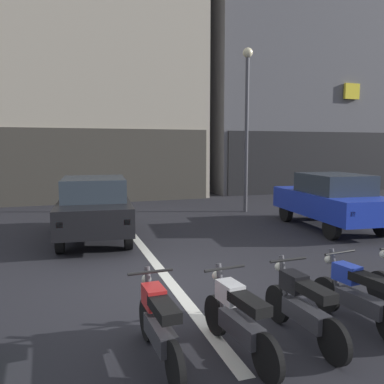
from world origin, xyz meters
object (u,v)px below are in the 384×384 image
at_px(street_lamp, 247,112).
at_px(motorcycle_white_row_left_mid, 238,318).
at_px(motorcycle_red_row_leftmost, 158,323).
at_px(car_black_crossing_near, 94,206).
at_px(motorcycle_blue_row_right_mid, 357,294).
at_px(car_blue_parked_kerbside, 331,199).
at_px(motorcycle_black_row_centre, 302,305).

height_order(street_lamp, motorcycle_white_row_left_mid, street_lamp).
distance_m(street_lamp, motorcycle_red_row_leftmost, 11.12).
bearing_deg(motorcycle_white_row_left_mid, car_black_crossing_near, 99.86).
height_order(car_black_crossing_near, motorcycle_white_row_left_mid, car_black_crossing_near).
height_order(car_black_crossing_near, motorcycle_blue_row_right_mid, car_black_crossing_near).
relative_size(street_lamp, motorcycle_red_row_leftmost, 3.57).
relative_size(car_blue_parked_kerbside, motorcycle_black_row_centre, 2.53).
bearing_deg(motorcycle_blue_row_right_mid, motorcycle_black_row_centre, -174.71).
bearing_deg(motorcycle_blue_row_right_mid, motorcycle_white_row_left_mid, -175.03).
bearing_deg(motorcycle_red_row_leftmost, motorcycle_blue_row_right_mid, 0.26).
xyz_separation_m(motorcycle_red_row_leftmost, motorcycle_blue_row_right_mid, (2.75, 0.01, 0.00)).
xyz_separation_m(street_lamp, motorcycle_white_row_left_mid, (-4.58, -9.25, -3.24)).
distance_m(car_black_crossing_near, car_blue_parked_kerbside, 6.84).
relative_size(street_lamp, motorcycle_blue_row_right_mid, 3.59).
bearing_deg(motorcycle_blue_row_right_mid, street_lamp, 73.17).
relative_size(car_blue_parked_kerbside, motorcycle_white_row_left_mid, 2.54).
distance_m(motorcycle_red_row_leftmost, motorcycle_black_row_centre, 1.83).
height_order(car_blue_parked_kerbside, street_lamp, street_lamp).
relative_size(car_black_crossing_near, motorcycle_white_row_left_mid, 2.54).
xyz_separation_m(car_black_crossing_near, motorcycle_red_row_leftmost, (0.21, -6.36, -0.43)).
height_order(car_black_crossing_near, car_blue_parked_kerbside, same).
bearing_deg(car_blue_parked_kerbside, motorcycle_black_row_centre, -130.16).
relative_size(motorcycle_black_row_centre, motorcycle_blue_row_right_mid, 1.00).
distance_m(street_lamp, motorcycle_blue_row_right_mid, 10.04).
bearing_deg(car_black_crossing_near, motorcycle_red_row_leftmost, -88.07).
height_order(car_black_crossing_near, street_lamp, street_lamp).
xyz_separation_m(car_black_crossing_near, motorcycle_blue_row_right_mid, (2.96, -6.34, -0.43)).
bearing_deg(street_lamp, motorcycle_red_row_leftmost, -121.13).
bearing_deg(motorcycle_red_row_leftmost, motorcycle_black_row_centre, -2.26).
distance_m(car_black_crossing_near, street_lamp, 6.94).
xyz_separation_m(car_black_crossing_near, motorcycle_black_row_centre, (2.05, -6.43, -0.43)).
relative_size(car_black_crossing_near, motorcycle_black_row_centre, 2.53).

